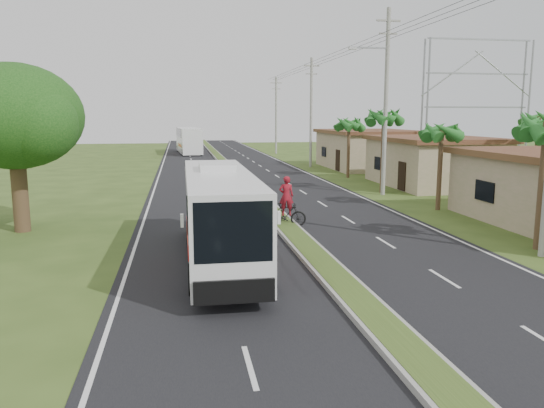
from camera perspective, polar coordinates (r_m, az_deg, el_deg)
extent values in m
plane|color=#354B1B|center=(16.88, 7.32, -8.62)|extent=(180.00, 180.00, 0.00)
cube|color=black|center=(36.01, -2.07, 1.14)|extent=(14.00, 160.00, 0.02)
cube|color=gray|center=(36.00, -2.07, 1.27)|extent=(1.20, 160.00, 0.17)
cube|color=#354B1B|center=(35.99, -2.07, 1.41)|extent=(0.95, 160.00, 0.02)
cube|color=silver|center=(35.74, -12.77, 0.83)|extent=(0.12, 160.00, 0.01)
cube|color=silver|center=(37.51, 8.13, 1.37)|extent=(0.12, 160.00, 0.01)
cube|color=#988E67|center=(41.94, 16.89, 4.21)|extent=(7.00, 10.00, 3.35)
cube|color=#55271E|center=(41.82, 17.01, 6.71)|extent=(7.60, 10.60, 0.32)
cube|color=#988E67|center=(54.76, 10.31, 5.67)|extent=(8.00, 11.00, 3.50)
cube|color=#55271E|center=(54.67, 10.37, 7.67)|extent=(8.60, 11.60, 0.32)
cylinder|color=#473321|center=(23.10, 26.99, 1.67)|extent=(0.26, 0.26, 5.00)
cylinder|color=#473321|center=(30.93, 17.60, 3.61)|extent=(0.26, 0.26, 4.60)
cylinder|color=#473321|center=(37.00, 11.81, 5.36)|extent=(0.26, 0.26, 5.40)
cylinder|color=#473321|center=(45.64, 8.22, 5.82)|extent=(0.26, 0.26, 4.80)
cylinder|color=#473321|center=(37.73, 26.52, 4.49)|extent=(0.26, 0.26, 5.20)
cylinder|color=#473321|center=(26.50, -25.51, 1.56)|extent=(0.70, 0.70, 4.00)
ellipsoid|color=#123C10|center=(26.31, -26.01, 8.48)|extent=(6.00, 6.00, 4.68)
sphere|color=#123C10|center=(25.04, -23.92, 7.93)|extent=(3.40, 3.40, 3.40)
cylinder|color=gray|center=(35.88, 12.14, 10.50)|extent=(0.28, 0.28, 12.00)
cube|color=gray|center=(36.37, 12.44, 18.71)|extent=(1.60, 0.12, 0.12)
cube|color=gray|center=(36.25, 12.39, 17.47)|extent=(1.20, 0.10, 0.10)
cube|color=gray|center=(35.70, 10.48, 16.20)|extent=(2.40, 0.10, 0.10)
cylinder|color=gray|center=(54.95, 4.23, 9.72)|extent=(0.28, 0.28, 11.00)
cube|color=gray|center=(55.17, 4.29, 14.61)|extent=(1.60, 0.12, 0.12)
cube|color=gray|center=(55.11, 4.28, 13.78)|extent=(1.20, 0.10, 0.10)
cylinder|color=gray|center=(74.51, 0.44, 9.48)|extent=(0.28, 0.28, 10.50)
cube|color=gray|center=(74.64, 0.45, 12.90)|extent=(1.60, 0.12, 0.12)
cube|color=gray|center=(74.60, 0.45, 12.28)|extent=(1.20, 0.10, 0.10)
cylinder|color=gray|center=(49.85, 16.35, 9.98)|extent=(0.18, 0.18, 12.00)
cylinder|color=gray|center=(54.96, 25.88, 9.34)|extent=(0.18, 0.18, 12.00)
cylinder|color=gray|center=(50.75, 15.85, 9.99)|extent=(0.18, 0.18, 12.00)
cylinder|color=gray|center=(55.78, 25.28, 9.37)|extent=(0.18, 0.18, 12.00)
cube|color=gray|center=(52.66, 21.07, 9.69)|extent=(10.00, 0.14, 0.14)
cube|color=gray|center=(52.79, 21.27, 12.94)|extent=(10.00, 0.14, 0.14)
cube|color=gray|center=(53.09, 21.47, 16.16)|extent=(10.00, 0.14, 0.14)
cube|color=silver|center=(18.93, -5.69, -0.90)|extent=(2.32, 10.84, 2.84)
cube|color=black|center=(19.36, -5.83, 1.21)|extent=(2.36, 8.68, 1.14)
cube|color=black|center=(13.60, -4.19, -3.01)|extent=(2.03, 0.15, 1.59)
cube|color=red|center=(17.98, -5.43, -3.29)|extent=(2.33, 4.71, 0.50)
cube|color=yellow|center=(19.35, -5.71, -3.08)|extent=(2.32, 2.72, 0.23)
cube|color=silver|center=(19.79, -5.98, 4.07)|extent=(1.28, 2.17, 0.25)
cylinder|color=black|center=(15.88, -8.47, -8.04)|extent=(0.29, 0.94, 0.94)
cylinder|color=black|center=(16.03, -1.10, -7.76)|extent=(0.29, 0.94, 0.94)
cylinder|color=black|center=(21.99, -8.81, -3.12)|extent=(0.29, 0.94, 0.94)
cylinder|color=black|center=(22.10, -3.51, -2.96)|extent=(0.29, 0.94, 0.94)
cube|color=white|center=(75.80, -8.95, 6.80)|extent=(3.49, 12.35, 3.39)
cube|color=black|center=(76.29, -9.00, 7.58)|extent=(3.32, 9.18, 1.15)
cube|color=#D94A15|center=(74.78, -8.86, 6.27)|extent=(3.10, 6.01, 0.37)
cylinder|color=black|center=(70.77, -9.51, 5.51)|extent=(0.39, 1.04, 1.02)
cylinder|color=black|center=(70.98, -7.62, 5.57)|extent=(0.39, 1.04, 1.02)
cylinder|color=black|center=(80.27, -10.04, 5.95)|extent=(0.39, 1.04, 1.02)
cylinder|color=black|center=(80.46, -8.37, 6.00)|extent=(0.39, 1.04, 1.02)
imported|color=black|center=(25.15, 1.54, -1.19)|extent=(1.94, 0.74, 1.14)
imported|color=maroon|center=(25.00, 1.55, 0.89)|extent=(0.73, 0.52, 1.88)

